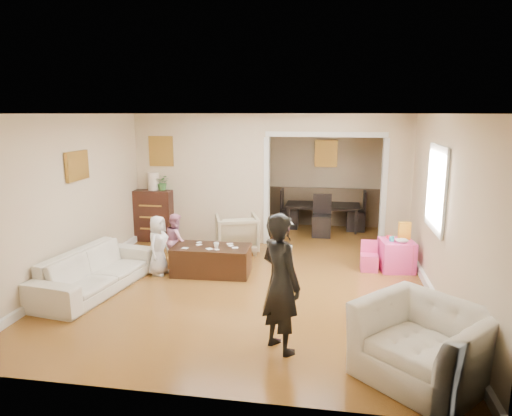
% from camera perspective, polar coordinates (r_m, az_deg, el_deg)
% --- Properties ---
extents(floor, '(7.00, 7.00, 0.00)m').
position_cam_1_polar(floor, '(7.75, -0.24, -7.92)').
color(floor, '#A27029').
rests_on(floor, ground).
extents(partition_left, '(2.75, 0.18, 2.60)m').
position_cam_1_polar(partition_left, '(9.45, -6.68, 3.70)').
color(partition_left, beige).
rests_on(partition_left, ground).
extents(partition_right, '(0.55, 0.18, 2.60)m').
position_cam_1_polar(partition_right, '(9.18, 17.14, 3.02)').
color(partition_right, beige).
rests_on(partition_right, ground).
extents(partition_header, '(2.22, 0.18, 0.35)m').
position_cam_1_polar(partition_header, '(9.00, 8.73, 10.44)').
color(partition_header, beige).
rests_on(partition_header, partition_right).
extents(window_pane, '(0.03, 0.95, 1.10)m').
position_cam_1_polar(window_pane, '(7.05, 21.65, 2.28)').
color(window_pane, white).
rests_on(window_pane, ground).
extents(framed_art_partition, '(0.45, 0.03, 0.55)m').
position_cam_1_polar(framed_art_partition, '(9.56, -11.72, 6.95)').
color(framed_art_partition, brown).
rests_on(framed_art_partition, partition_left).
extents(framed_art_sofa_wall, '(0.03, 0.55, 0.40)m').
position_cam_1_polar(framed_art_sofa_wall, '(7.72, -21.38, 4.93)').
color(framed_art_sofa_wall, brown).
extents(framed_art_alcove, '(0.45, 0.03, 0.55)m').
position_cam_1_polar(framed_art_alcove, '(10.68, 8.73, 6.72)').
color(framed_art_alcove, brown).
extents(sofa, '(1.11, 2.18, 0.61)m').
position_cam_1_polar(sofa, '(7.28, -19.40, -7.40)').
color(sofa, silver).
rests_on(sofa, ground).
extents(armchair_back, '(0.97, 0.99, 0.72)m').
position_cam_1_polar(armchair_back, '(8.73, -2.42, -3.19)').
color(armchair_back, tan).
rests_on(armchair_back, ground).
extents(armchair_front, '(1.56, 1.55, 0.76)m').
position_cam_1_polar(armchair_front, '(4.97, 20.25, -15.60)').
color(armchair_front, silver).
rests_on(armchair_front, ground).
extents(dresser, '(0.77, 0.43, 1.06)m').
position_cam_1_polar(dresser, '(9.74, -12.48, -0.86)').
color(dresser, '#33150F').
rests_on(dresser, ground).
extents(table_lamp, '(0.22, 0.22, 0.36)m').
position_cam_1_polar(table_lamp, '(9.62, -12.67, 3.27)').
color(table_lamp, '#FBE6CD').
rests_on(table_lamp, dresser).
extents(potted_plant, '(0.28, 0.25, 0.32)m').
position_cam_1_polar(potted_plant, '(9.55, -11.54, 3.13)').
color(potted_plant, '#427F38').
rests_on(potted_plant, dresser).
extents(coffee_table, '(1.28, 0.68, 0.47)m').
position_cam_1_polar(coffee_table, '(7.61, -5.57, -6.48)').
color(coffee_table, '#3A2012').
rests_on(coffee_table, ground).
extents(coffee_cup, '(0.09, 0.09, 0.08)m').
position_cam_1_polar(coffee_cup, '(7.46, -4.97, -4.62)').
color(coffee_cup, silver).
rests_on(coffee_cup, coffee_table).
extents(play_table, '(0.60, 0.60, 0.52)m').
position_cam_1_polar(play_table, '(8.10, 17.09, -5.65)').
color(play_table, '#FF43A6').
rests_on(play_table, ground).
extents(cereal_box, '(0.21, 0.10, 0.30)m').
position_cam_1_polar(cereal_box, '(8.11, 18.01, -2.71)').
color(cereal_box, yellow).
rests_on(cereal_box, play_table).
extents(cyan_cup, '(0.08, 0.08, 0.08)m').
position_cam_1_polar(cyan_cup, '(7.96, 16.55, -3.70)').
color(cyan_cup, '#26B6C0').
rests_on(cyan_cup, play_table).
extents(toy_block, '(0.10, 0.09, 0.05)m').
position_cam_1_polar(toy_block, '(8.13, 16.26, -3.48)').
color(toy_block, red).
rests_on(toy_block, play_table).
extents(play_bowl, '(0.24, 0.24, 0.05)m').
position_cam_1_polar(play_bowl, '(7.92, 17.68, -3.96)').
color(play_bowl, silver).
rests_on(play_bowl, play_table).
extents(dining_table, '(1.68, 0.97, 0.58)m').
position_cam_1_polar(dining_table, '(10.57, 8.25, -1.05)').
color(dining_table, black).
rests_on(dining_table, ground).
extents(adult_person, '(0.67, 0.67, 1.58)m').
position_cam_1_polar(adult_person, '(5.07, 3.08, -9.30)').
color(adult_person, black).
rests_on(adult_person, ground).
extents(child_kneel_a, '(0.37, 0.52, 0.99)m').
position_cam_1_polar(child_kneel_a, '(7.66, -12.08, -4.57)').
color(child_kneel_a, silver).
rests_on(child_kneel_a, ground).
extents(child_kneel_b, '(0.50, 0.55, 0.93)m').
position_cam_1_polar(child_kneel_b, '(8.02, -9.91, -3.95)').
color(child_kneel_b, pink).
rests_on(child_kneel_b, ground).
extents(child_toddler, '(0.46, 0.44, 0.77)m').
position_cam_1_polar(child_toddler, '(8.09, 3.01, -4.23)').
color(child_toddler, black).
rests_on(child_toddler, ground).
extents(craft_papers, '(0.91, 0.47, 0.00)m').
position_cam_1_polar(craft_papers, '(7.54, -5.45, -4.78)').
color(craft_papers, white).
rests_on(craft_papers, coffee_table).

